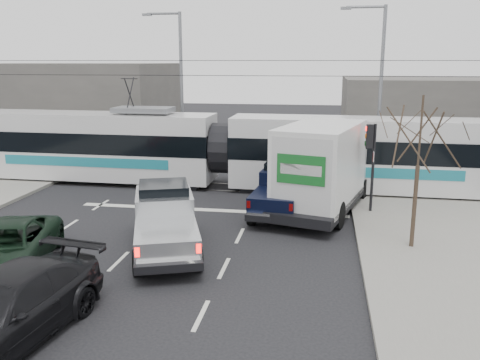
% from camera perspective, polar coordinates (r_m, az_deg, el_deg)
% --- Properties ---
extents(ground, '(120.00, 120.00, 0.00)m').
position_cam_1_polar(ground, '(16.16, -7.82, -9.41)').
color(ground, black).
rests_on(ground, ground).
extents(sidewalk_right, '(6.00, 60.00, 0.15)m').
position_cam_1_polar(sidewalk_right, '(16.12, 25.04, -10.36)').
color(sidewalk_right, gray).
rests_on(sidewalk_right, ground).
extents(rails, '(60.00, 1.60, 0.03)m').
position_cam_1_polar(rails, '(25.41, -1.26, -0.83)').
color(rails, '#33302D').
rests_on(rails, ground).
extents(building_left, '(14.00, 10.00, 6.00)m').
position_cam_1_polar(building_left, '(40.81, -17.95, 8.13)').
color(building_left, '#615C58').
rests_on(building_left, ground).
extents(building_right, '(12.00, 10.00, 5.00)m').
position_cam_1_polar(building_right, '(39.13, 20.40, 7.02)').
color(building_right, '#615C58').
rests_on(building_right, ground).
extents(bare_tree, '(2.40, 2.40, 5.00)m').
position_cam_1_polar(bare_tree, '(17.18, 19.56, 4.46)').
color(bare_tree, '#47382B').
rests_on(bare_tree, ground).
extents(traffic_signal, '(0.44, 0.44, 3.60)m').
position_cam_1_polar(traffic_signal, '(21.10, 14.47, 3.41)').
color(traffic_signal, black).
rests_on(traffic_signal, ground).
extents(street_lamp_near, '(2.38, 0.25, 9.00)m').
position_cam_1_polar(street_lamp_near, '(28.39, 15.17, 10.62)').
color(street_lamp_near, slate).
rests_on(street_lamp_near, ground).
extents(street_lamp_far, '(2.38, 0.25, 9.00)m').
position_cam_1_polar(street_lamp_far, '(31.48, -6.93, 11.19)').
color(street_lamp_far, slate).
rests_on(street_lamp_far, ground).
extents(catenary, '(60.00, 0.20, 7.00)m').
position_cam_1_polar(catenary, '(24.75, -1.31, 7.89)').
color(catenary, black).
rests_on(catenary, ground).
extents(tram, '(26.11, 3.11, 5.32)m').
position_cam_1_polar(tram, '(25.28, -2.07, 3.44)').
color(tram, silver).
rests_on(tram, ground).
extents(silver_pickup, '(3.69, 6.00, 2.07)m').
position_cam_1_polar(silver_pickup, '(17.28, -8.42, -4.29)').
color(silver_pickup, black).
rests_on(silver_pickup, ground).
extents(box_truck, '(4.45, 7.88, 3.73)m').
position_cam_1_polar(box_truck, '(21.28, 9.46, 1.28)').
color(box_truck, black).
rests_on(box_truck, ground).
extents(navy_pickup, '(2.29, 5.05, 2.06)m').
position_cam_1_polar(navy_pickup, '(21.03, 4.74, -1.04)').
color(navy_pickup, black).
rests_on(navy_pickup, ground).
extents(green_car, '(3.40, 5.39, 1.39)m').
position_cam_1_polar(green_car, '(17.05, -24.74, -6.83)').
color(green_car, black).
rests_on(green_car, ground).
extents(dark_car, '(3.01, 5.71, 1.58)m').
position_cam_1_polar(dark_car, '(12.78, -24.91, -13.09)').
color(dark_car, black).
rests_on(dark_car, ground).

